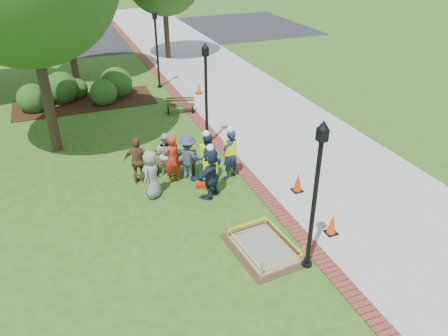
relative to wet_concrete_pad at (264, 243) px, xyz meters
name	(u,v)px	position (x,y,z in m)	size (l,w,h in m)	color
ground	(223,215)	(-0.44, 2.00, -0.23)	(100.00, 100.00, 0.00)	#285116
sidewalk	(241,95)	(4.56, 12.00, -0.22)	(6.00, 60.00, 0.02)	#9E9E99
brick_edging	(184,103)	(1.31, 12.00, -0.22)	(0.50, 60.00, 0.03)	maroon
mulch_bed	(85,102)	(-3.44, 14.00, -0.21)	(7.00, 3.00, 0.05)	#381E0F
parking_lot	(102,37)	(-0.44, 29.00, -0.23)	(36.00, 12.00, 0.01)	black
wet_concrete_pad	(264,243)	(0.00, 0.00, 0.00)	(1.89, 2.44, 0.55)	#47331E
bench_near	(175,166)	(-1.08, 5.21, 0.04)	(1.64, 1.04, 0.85)	brown
bench_far	(180,108)	(0.78, 10.80, 0.00)	(1.44, 0.82, 0.74)	brown
cone_front	(332,224)	(2.20, -0.07, 0.10)	(0.35, 0.35, 0.70)	black
cone_back	(298,183)	(2.46, 2.39, 0.11)	(0.36, 0.36, 0.72)	black
cone_far	(199,88)	(2.52, 13.11, 0.09)	(0.34, 0.34, 0.68)	black
toolbox	(201,185)	(-0.56, 3.84, -0.14)	(0.37, 0.20, 0.18)	#B7240E
lamp_near	(316,188)	(0.81, -1.00, 2.25)	(0.28, 0.28, 4.26)	black
lamp_mid	(206,88)	(0.81, 7.00, 2.25)	(0.28, 0.28, 4.26)	black
lamp_far	(157,43)	(0.81, 15.00, 2.25)	(0.28, 0.28, 4.26)	black
shrub_a	(35,111)	(-5.86, 13.73, -0.23)	(1.49, 1.49, 1.49)	#204513
shrub_b	(64,101)	(-4.44, 14.60, -0.23)	(1.70, 1.70, 1.70)	#204513
shrub_c	(105,104)	(-2.48, 13.48, -0.23)	(1.37, 1.37, 1.37)	#204513
shrub_d	(118,96)	(-1.67, 14.42, -0.23)	(1.69, 1.69, 1.69)	#204513
shrub_e	(79,97)	(-3.66, 14.95, -0.23)	(1.11, 1.11, 1.11)	#204513
casual_person_a	(151,174)	(-2.24, 3.94, 0.61)	(0.63, 0.63, 1.70)	gray
casual_person_b	(172,159)	(-1.34, 4.62, 0.66)	(0.65, 0.52, 1.79)	red
casual_person_c	(166,154)	(-1.39, 5.28, 0.58)	(0.58, 0.62, 1.62)	silver
casual_person_d	(138,161)	(-2.46, 4.98, 0.64)	(0.65, 0.55, 1.74)	brown
casual_person_e	(188,157)	(-0.73, 4.67, 0.60)	(0.63, 0.61, 1.67)	#34415B
hivis_worker_a	(211,171)	(-0.41, 3.22, 0.73)	(0.68, 0.65, 1.95)	#16193A
hivis_worker_b	(230,153)	(0.68, 4.19, 0.75)	(0.69, 0.58, 2.00)	#192841
hivis_worker_c	(207,156)	(-0.18, 4.25, 0.74)	(0.59, 0.38, 1.97)	#1A2744
parked_car_b	(51,49)	(-4.57, 26.53, -0.23)	(4.90, 2.13, 1.60)	#9F9FA4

